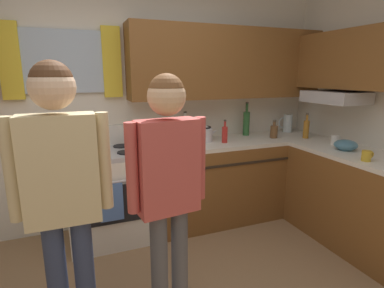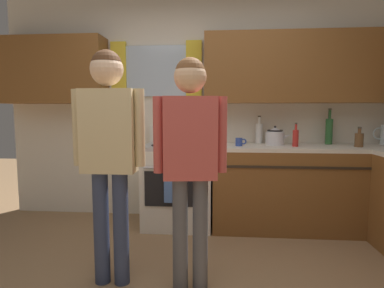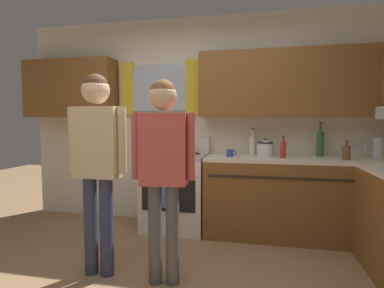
{
  "view_description": "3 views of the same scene",
  "coord_description": "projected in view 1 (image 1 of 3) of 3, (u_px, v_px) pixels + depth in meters",
  "views": [
    {
      "loc": [
        -0.47,
        -1.37,
        1.62
      ],
      "look_at": [
        0.45,
        0.94,
        1.04
      ],
      "focal_mm": 28.56,
      "sensor_mm": 36.0,
      "label": 1
    },
    {
      "loc": [
        0.22,
        -1.83,
        1.26
      ],
      "look_at": [
        -0.01,
        0.91,
        0.97
      ],
      "focal_mm": 29.23,
      "sensor_mm": 36.0,
      "label": 2
    },
    {
      "loc": [
        0.76,
        -2.03,
        1.3
      ],
      "look_at": [
        0.16,
        0.76,
        1.09
      ],
      "focal_mm": 29.05,
      "sensor_mm": 36.0,
      "label": 3
    }
  ],
  "objects": [
    {
      "name": "back_wall_unit",
      "position": [
        126.0,
        88.0,
        3.11
      ],
      "size": [
        4.6,
        0.42,
        2.6
      ],
      "color": "silver",
      "rests_on": "ground"
    },
    {
      "name": "mug_mustard_yellow",
      "position": [
        367.0,
        156.0,
        2.56
      ],
      "size": [
        0.12,
        0.08,
        0.09
      ],
      "color": "gold",
      "rests_on": "kitchen_counter_run"
    },
    {
      "name": "adult_left",
      "position": [
        62.0,
        181.0,
        1.62
      ],
      "size": [
        0.52,
        0.23,
        1.69
      ],
      "color": "#2D3856",
      "rests_on": "ground"
    },
    {
      "name": "mug_ceramic_white",
      "position": [
        335.0,
        140.0,
        3.16
      ],
      "size": [
        0.13,
        0.08,
        0.09
      ],
      "color": "white",
      "rests_on": "kitchen_counter_run"
    },
    {
      "name": "bottle_squat_brown",
      "position": [
        274.0,
        131.0,
        3.48
      ],
      "size": [
        0.08,
        0.08,
        0.21
      ],
      "color": "brown",
      "rests_on": "kitchen_counter_run"
    },
    {
      "name": "bottle_sauce_red",
      "position": [
        225.0,
        134.0,
        3.24
      ],
      "size": [
        0.06,
        0.06,
        0.25
      ],
      "color": "red",
      "rests_on": "kitchen_counter_run"
    },
    {
      "name": "water_pitcher",
      "position": [
        287.0,
        123.0,
        3.84
      ],
      "size": [
        0.19,
        0.11,
        0.22
      ],
      "color": "silver",
      "rests_on": "kitchen_counter_run"
    },
    {
      "name": "adult_in_plaid",
      "position": [
        168.0,
        177.0,
        1.81
      ],
      "size": [
        0.5,
        0.22,
        1.62
      ],
      "color": "#4C4C51",
      "rests_on": "ground"
    },
    {
      "name": "bottle_milk_white",
      "position": [
        185.0,
        129.0,
        3.39
      ],
      "size": [
        0.08,
        0.08,
        0.31
      ],
      "color": "white",
      "rests_on": "kitchen_counter_run"
    },
    {
      "name": "bottle_wine_green",
      "position": [
        246.0,
        123.0,
        3.62
      ],
      "size": [
        0.08,
        0.08,
        0.39
      ],
      "color": "#2D6633",
      "rests_on": "kitchen_counter_run"
    },
    {
      "name": "stove_oven",
      "position": [
        107.0,
        194.0,
        2.99
      ],
      "size": [
        0.73,
        0.67,
        1.1
      ],
      "color": "silver",
      "rests_on": "ground"
    },
    {
      "name": "mug_cobalt_blue",
      "position": [
        173.0,
        143.0,
        3.04
      ],
      "size": [
        0.11,
        0.07,
        0.08
      ],
      "color": "#2D479E",
      "rests_on": "kitchen_counter_run"
    },
    {
      "name": "bottle_oil_amber",
      "position": [
        306.0,
        129.0,
        3.46
      ],
      "size": [
        0.06,
        0.06,
        0.29
      ],
      "color": "#B27223",
      "rests_on": "kitchen_counter_run"
    },
    {
      "name": "kitchen_counter_run",
      "position": [
        275.0,
        184.0,
        3.3
      ],
      "size": [
        2.13,
        1.85,
        0.9
      ],
      "color": "brown",
      "rests_on": "ground"
    },
    {
      "name": "stovetop_kettle",
      "position": [
        204.0,
        133.0,
        3.3
      ],
      "size": [
        0.27,
        0.2,
        0.21
      ],
      "color": "silver",
      "rests_on": "kitchen_counter_run"
    },
    {
      "name": "mixing_bowl",
      "position": [
        346.0,
        145.0,
        2.93
      ],
      "size": [
        0.21,
        0.21,
        0.1
      ],
      "color": "teal",
      "rests_on": "kitchen_counter_run"
    }
  ]
}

